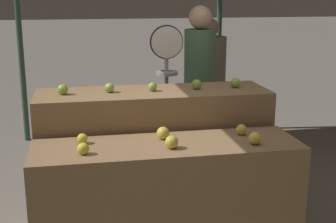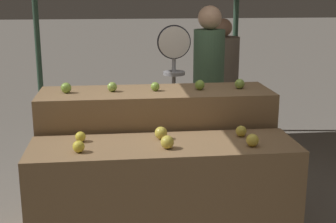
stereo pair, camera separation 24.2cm
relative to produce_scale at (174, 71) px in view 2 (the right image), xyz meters
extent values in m
cylinder|color=#33513D|center=(-1.49, 1.82, 0.20)|extent=(0.07, 0.07, 2.72)
cylinder|color=#33513D|center=(1.05, 1.82, 0.20)|extent=(0.07, 0.07, 2.72)
cube|color=olive|center=(-0.22, -1.21, -0.73)|extent=(1.84, 0.55, 0.86)
cube|color=olive|center=(-0.22, -0.61, -0.61)|extent=(1.84, 0.55, 1.10)
sphere|color=gold|center=(-0.79, -1.31, -0.26)|extent=(0.08, 0.08, 0.08)
sphere|color=gold|center=(-0.21, -1.30, -0.26)|extent=(0.09, 0.09, 0.09)
sphere|color=yellow|center=(0.36, -1.32, -0.26)|extent=(0.09, 0.09, 0.09)
sphere|color=gold|center=(-0.79, -1.09, -0.26)|extent=(0.07, 0.07, 0.07)
sphere|color=gold|center=(-0.23, -1.09, -0.26)|extent=(0.09, 0.09, 0.09)
sphere|color=gold|center=(0.34, -1.10, -0.26)|extent=(0.08, 0.08, 0.08)
sphere|color=#84AD3D|center=(-0.92, -0.61, -0.01)|extent=(0.08, 0.08, 0.08)
sphere|color=#8EB247|center=(-0.57, -0.60, -0.02)|extent=(0.08, 0.08, 0.08)
sphere|color=#84AD3D|center=(-0.23, -0.62, -0.02)|extent=(0.07, 0.07, 0.07)
sphere|color=#84AD3D|center=(0.13, -0.61, -0.01)|extent=(0.08, 0.08, 0.08)
sphere|color=#8EB247|center=(0.46, -0.61, -0.01)|extent=(0.08, 0.08, 0.08)
cylinder|color=#99999E|center=(0.00, 0.01, -0.43)|extent=(0.04, 0.04, 1.45)
cylinder|color=black|center=(0.00, 0.01, 0.26)|extent=(0.31, 0.01, 0.31)
cylinder|color=silver|center=(0.00, -0.01, 0.26)|extent=(0.29, 0.02, 0.29)
cylinder|color=#99999E|center=(0.00, -0.01, 0.05)|extent=(0.01, 0.01, 0.14)
cylinder|color=#99999E|center=(0.00, -0.01, -0.02)|extent=(0.20, 0.20, 0.03)
cube|color=#2D2D38|center=(0.38, 0.26, -0.75)|extent=(0.26, 0.20, 0.81)
cylinder|color=#476B4C|center=(0.38, 0.26, 0.00)|extent=(0.38, 0.38, 0.70)
sphere|color=tan|center=(0.38, 0.26, 0.47)|extent=(0.23, 0.23, 0.23)
cube|color=#2D2D38|center=(0.68, 0.97, -0.79)|extent=(0.30, 0.19, 0.73)
cylinder|color=#756656|center=(0.68, 0.97, -0.11)|extent=(0.41, 0.41, 0.64)
sphere|color=#936B51|center=(0.68, 0.97, 0.31)|extent=(0.21, 0.21, 0.21)
camera|label=1|loc=(-0.79, -4.18, 0.71)|focal=50.00mm
camera|label=2|loc=(-0.55, -4.22, 0.71)|focal=50.00mm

